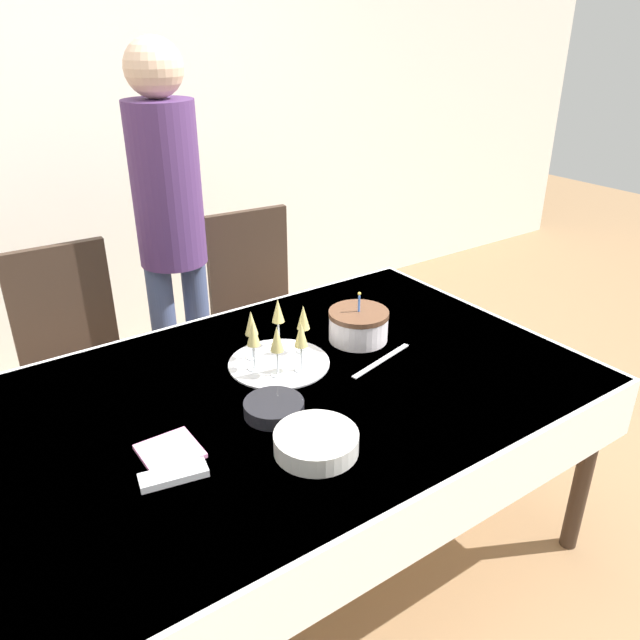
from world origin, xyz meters
The scene contains 13 objects.
ground_plane centered at (0.00, 0.00, 0.00)m, with size 12.00×12.00×0.00m, color #93704C.
wall_back centered at (0.00, 2.00, 1.35)m, with size 8.00×0.05×2.70m.
dining_table centered at (0.00, 0.00, 0.63)m, with size 1.91×1.23×0.73m.
dining_chair_far_left centered at (-0.42, 0.93, 0.54)m, with size 0.43×0.43×0.98m.
dining_chair_far_right centered at (0.43, 0.93, 0.54)m, with size 0.46×0.46×0.98m.
birthday_cake centered at (0.38, 0.13, 0.78)m, with size 0.21×0.21×0.18m.
champagne_tray centered at (0.06, 0.14, 0.81)m, with size 0.34×0.34×0.18m.
plate_stack_main centered at (-0.11, -0.32, 0.75)m, with size 0.23×0.23×0.06m.
plate_stack_dessert centered at (-0.11, -0.10, 0.75)m, with size 0.18×0.18×0.04m.
cake_knife centered at (0.35, -0.04, 0.73)m, with size 0.30×0.09×0.00m.
fork_pile centered at (-0.46, -0.20, 0.74)m, with size 0.18×0.09×0.02m.
napkin_pile centered at (-0.43, -0.10, 0.73)m, with size 0.15×0.15×0.01m.
person_standing centered at (0.05, 0.98, 1.04)m, with size 0.28×0.28×1.72m.
Camera 1 is at (-0.87, -1.43, 1.77)m, focal length 35.00 mm.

